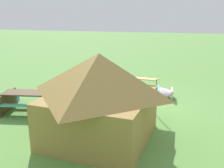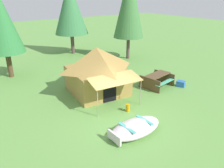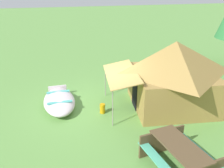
{
  "view_description": "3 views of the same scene",
  "coord_description": "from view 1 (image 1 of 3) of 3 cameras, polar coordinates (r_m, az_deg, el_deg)",
  "views": [
    {
      "loc": [
        -1.44,
        9.85,
        3.74
      ],
      "look_at": [
        0.73,
        1.11,
        1.24
      ],
      "focal_mm": 41.67,
      "sensor_mm": 36.0,
      "label": 1
    },
    {
      "loc": [
        -5.54,
        -7.15,
        5.38
      ],
      "look_at": [
        0.38,
        1.06,
        1.18
      ],
      "focal_mm": 35.71,
      "sensor_mm": 36.0,
      "label": 2
    },
    {
      "loc": [
        8.57,
        -1.44,
        4.67
      ],
      "look_at": [
        0.24,
        0.57,
        0.99
      ],
      "focal_mm": 38.86,
      "sensor_mm": 36.0,
      "label": 3
    }
  ],
  "objects": [
    {
      "name": "picnic_table",
      "position": [
        10.54,
        -18.23,
        -3.24
      ],
      "size": [
        1.96,
        1.73,
        0.78
      ],
      "color": "brown",
      "rests_on": "ground_plane"
    },
    {
      "name": "beached_rowboat",
      "position": [
        11.9,
        7.68,
        -1.67
      ],
      "size": [
        2.45,
        1.29,
        0.47
      ],
      "color": "silver",
      "rests_on": "ground_plane"
    },
    {
      "name": "cooler_box",
      "position": [
        11.96,
        -20.74,
        -2.85
      ],
      "size": [
        0.53,
        0.59,
        0.35
      ],
      "primitive_type": "cube",
      "rotation": [
        0.0,
        0.0,
        1.96
      ],
      "color": "blue",
      "rests_on": "ground_plane"
    },
    {
      "name": "fuel_can",
      "position": [
        10.58,
        1.82,
        -4.11
      ],
      "size": [
        0.25,
        0.25,
        0.37
      ],
      "primitive_type": "cylinder",
      "rotation": [
        0.0,
        0.0,
        5.97
      ],
      "color": "#CE940F",
      "rests_on": "ground_plane"
    },
    {
      "name": "canvas_cabin_tent",
      "position": [
        7.65,
        -2.73,
        -2.62
      ],
      "size": [
        3.44,
        4.49,
        2.62
      ],
      "color": "#9F7C3F",
      "rests_on": "ground_plane"
    },
    {
      "name": "ground_plane",
      "position": [
        10.63,
        5.32,
        -5.13
      ],
      "size": [
        80.0,
        80.0,
        0.0
      ],
      "primitive_type": "plane",
      "color": "#629846"
    }
  ]
}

